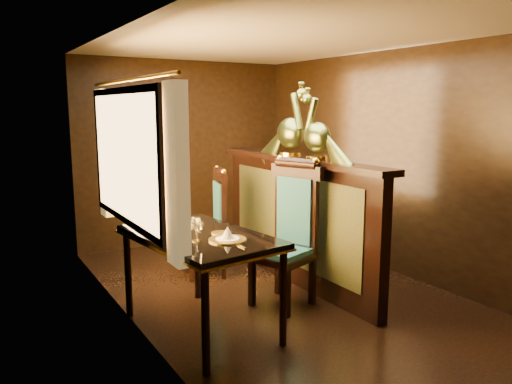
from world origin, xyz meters
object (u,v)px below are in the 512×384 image
Objects in this scene: peacock_left at (318,124)px; chair_right at (214,219)px; peacock_right at (290,120)px; dining_table at (199,243)px; chair_left at (291,227)px.

chair_right is at bearing 122.15° from peacock_left.
peacock_left is at bearing -90.00° from peacock_right.
peacock_left reaches higher than chair_right.
dining_table is at bearing -153.89° from peacock_right.
peacock_right is at bearing 18.86° from dining_table.
dining_table is 1.24× the size of chair_right.
peacock_right is (0.35, 0.54, 1.01)m from chair_left.
chair_left is at bearing 0.50° from dining_table.
peacock_left is 0.46m from peacock_right.
peacock_right is (1.38, 0.68, 0.98)m from dining_table.
chair_right reaches higher than dining_table.
dining_table is at bearing 168.75° from chair_left.
dining_table is 1.07× the size of chair_left.
dining_table is 2.16× the size of peacock_left.
dining_table is 1.03m from chair_left.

